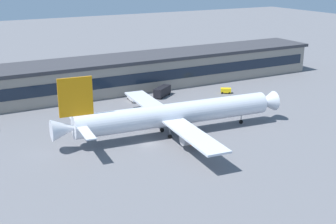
% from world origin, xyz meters
% --- Properties ---
extents(ground_plane, '(600.00, 600.00, 0.00)m').
position_xyz_m(ground_plane, '(0.00, 0.00, 0.00)').
color(ground_plane, slate).
extents(terminal_building, '(193.16, 19.72, 11.71)m').
position_xyz_m(terminal_building, '(0.00, 53.15, 5.88)').
color(terminal_building, gray).
rests_on(terminal_building, ground_plane).
extents(airliner, '(64.32, 55.11, 18.01)m').
position_xyz_m(airliner, '(8.72, 3.59, 5.53)').
color(airliner, silver).
rests_on(airliner, ground_plane).
extents(baggage_tug, '(4.11, 3.63, 1.85)m').
position_xyz_m(baggage_tug, '(45.49, 30.61, 1.09)').
color(baggage_tug, yellow).
rests_on(baggage_tug, ground_plane).
extents(fuel_truck, '(8.41, 7.26, 3.35)m').
position_xyz_m(fuel_truck, '(24.06, 37.85, 1.88)').
color(fuel_truck, black).
rests_on(fuel_truck, ground_plane).
extents(belt_loader, '(2.66, 6.58, 1.95)m').
position_xyz_m(belt_loader, '(12.71, 37.45, 1.15)').
color(belt_loader, white).
rests_on(belt_loader, ground_plane).
extents(traffic_cone_0, '(0.47, 0.47, 0.58)m').
position_xyz_m(traffic_cone_0, '(8.81, -5.97, 0.29)').
color(traffic_cone_0, '#F2590C').
rests_on(traffic_cone_0, ground_plane).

